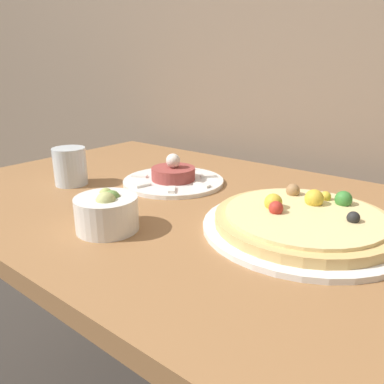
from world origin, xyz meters
TOP-DOWN VIEW (x-y plane):
  - dining_table at (0.00, 0.39)m, footprint 1.24×0.78m
  - pizza_plate at (0.24, 0.39)m, footprint 0.36×0.36m
  - tartare_plate at (-0.13, 0.46)m, footprint 0.25×0.25m
  - small_bowl at (-0.04, 0.18)m, footprint 0.11×0.11m
  - drinking_glass at (-0.32, 0.30)m, footprint 0.08×0.08m

SIDE VIEW (x-z plane):
  - dining_table at x=0.00m, z-range 0.26..0.99m
  - tartare_plate at x=-0.13m, z-range 0.71..0.78m
  - pizza_plate at x=0.24m, z-range 0.72..0.78m
  - small_bowl at x=-0.04m, z-range 0.73..0.80m
  - drinking_glass at x=-0.32m, z-range 0.73..0.82m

